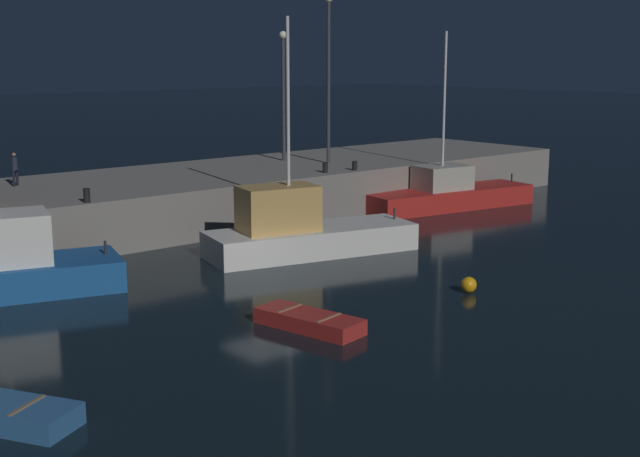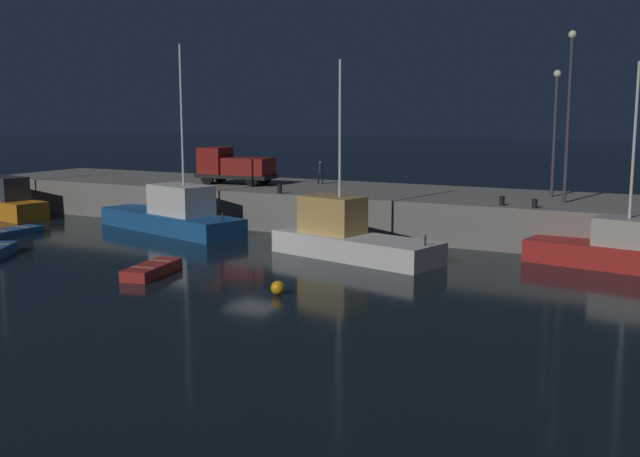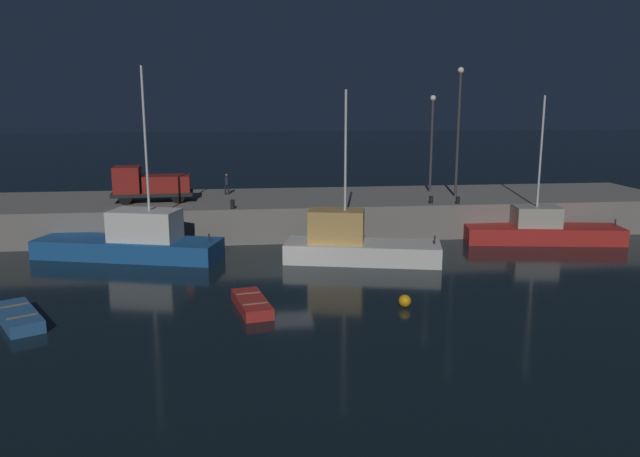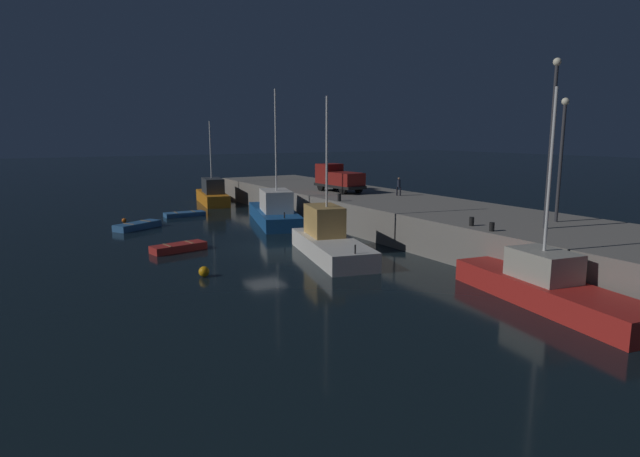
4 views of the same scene
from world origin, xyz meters
name	(u,v)px [view 4 (image 4 of 4)]	position (x,y,z in m)	size (l,w,h in m)	color
ground_plane	(264,248)	(0.00, 0.00, 0.00)	(320.00, 320.00, 0.00)	black
pier_quay	(409,217)	(0.00, 12.46, 1.18)	(57.65, 9.78, 2.36)	gray
fishing_trawler_red	(275,211)	(-8.98, 5.06, 1.02)	(11.50, 6.01, 11.20)	#195193
fishing_boat_blue	(329,240)	(4.07, 2.66, 1.02)	(9.43, 4.90, 9.87)	silver
fishing_boat_white	(548,287)	(17.27, 6.13, 0.81)	(10.51, 4.30, 9.59)	red
fishing_trawler_green	(213,194)	(-23.81, 4.60, 1.08)	(8.79, 3.81, 8.95)	orange
dinghy_orange_near	(137,226)	(-11.94, -5.82, 0.26)	(3.09, 4.05, 0.57)	#2D6099
rowboat_white_mid	(185,214)	(-16.65, -0.60, 0.20)	(1.40, 3.68, 0.43)	#2D6099
dinghy_red_small	(179,247)	(-2.07, -5.21, 0.25)	(1.92, 3.74, 0.53)	#B22823
mooring_buoy_near	(124,220)	(-15.71, -6.18, 0.19)	(0.39, 0.39, 0.39)	orange
mooring_buoy_mid	(204,272)	(4.89, -5.76, 0.29)	(0.58, 0.58, 0.58)	orange
lamp_post_west	(562,150)	(11.90, 13.91, 6.67)	(0.44, 0.44, 7.30)	#38383D
lamp_post_east	(552,133)	(13.05, 11.33, 7.67)	(0.44, 0.44, 9.22)	#38383D
utility_truck	(338,178)	(-8.83, 11.44, 3.60)	(5.56, 2.34, 2.50)	black
dockworker	(399,185)	(-3.62, 14.29, 3.25)	(0.40, 0.40, 1.56)	black
bollard_west	(472,221)	(10.34, 8.45, 2.62)	(0.28, 0.28, 0.51)	black
bollard_central	(339,197)	(-3.10, 7.93, 2.66)	(0.28, 0.28, 0.59)	black
bollard_east	(492,227)	(12.13, 8.13, 2.61)	(0.28, 0.28, 0.49)	black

